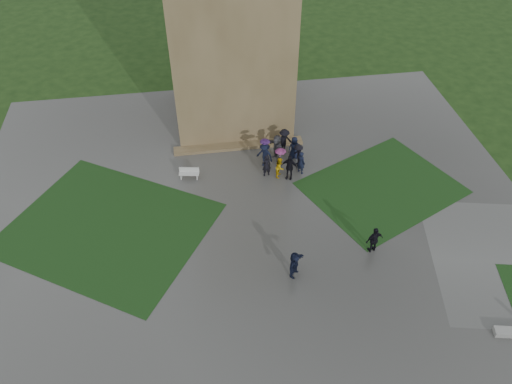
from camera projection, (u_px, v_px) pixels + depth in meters
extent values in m
plane|color=black|center=(262.00, 264.00, 27.14)|extent=(120.00, 120.00, 0.00)
cube|color=#3A3A38|center=(257.00, 237.00, 28.60)|extent=(34.00, 34.00, 0.02)
cube|color=black|center=(108.00, 227.00, 29.13)|extent=(14.10, 13.46, 0.01)
cube|color=black|center=(382.00, 188.00, 31.72)|extent=(11.12, 10.15, 0.01)
cube|color=brown|center=(239.00, 146.00, 34.82)|extent=(9.00, 0.80, 0.22)
cube|color=beige|center=(189.00, 174.00, 32.16)|extent=(1.34, 0.60, 0.05)
cube|color=beige|center=(181.00, 176.00, 32.30)|extent=(0.13, 0.35, 0.36)
cube|color=beige|center=(197.00, 176.00, 32.28)|extent=(0.13, 0.35, 0.36)
cube|color=beige|center=(189.00, 170.00, 32.16)|extent=(1.29, 0.26, 0.35)
imported|color=black|center=(298.00, 155.00, 32.89)|extent=(0.70, 1.13, 1.64)
imported|color=black|center=(294.00, 148.00, 33.49)|extent=(0.84, 0.60, 1.65)
imported|color=black|center=(284.00, 142.00, 33.77)|extent=(1.40, 1.11, 1.92)
imported|color=#3F3F44|center=(277.00, 147.00, 33.32)|extent=(1.30, 1.85, 1.88)
imported|color=black|center=(265.00, 155.00, 32.78)|extent=(1.27, 1.19, 1.79)
imported|color=black|center=(267.00, 165.00, 32.10)|extent=(0.66, 0.50, 1.62)
imported|color=gold|center=(280.00, 167.00, 32.12)|extent=(0.67, 0.81, 1.45)
imported|color=black|center=(289.00, 167.00, 31.84)|extent=(1.21, 0.98, 1.81)
imported|color=black|center=(301.00, 162.00, 32.31)|extent=(0.67, 0.72, 1.66)
imported|color=#BC4DA0|center=(281.00, 153.00, 31.34)|extent=(0.68, 0.68, 0.60)
imported|color=#673490|center=(265.00, 143.00, 32.12)|extent=(0.65, 0.65, 0.57)
imported|color=black|center=(294.00, 264.00, 26.02)|extent=(1.33, 1.57, 1.65)
imported|color=black|center=(374.00, 240.00, 27.24)|extent=(1.13, 0.80, 1.74)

